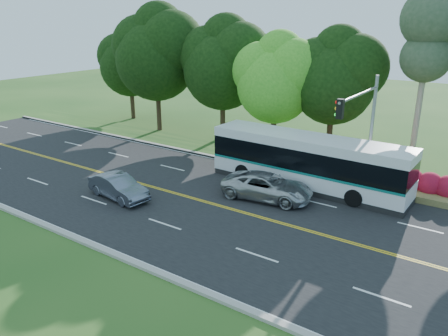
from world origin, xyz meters
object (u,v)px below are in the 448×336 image
Objects in this scene: transit_bus at (307,162)px; suv at (267,187)px; sedan at (118,187)px; traffic_signal at (363,121)px.

suv is at bearing -108.96° from transit_bus.
sedan is at bearing 115.91° from suv.
sedan is 8.73m from suv.
transit_bus is (-3.16, 0.09, -3.04)m from traffic_signal.
transit_bus is 11.54m from sedan.
sedan is (-11.52, -7.81, -3.96)m from traffic_signal.
traffic_signal is 14.47m from sedan.
traffic_signal is at bearing -63.57° from suv.
traffic_signal reaches higher than suv.
sedan is (-8.36, -7.90, -0.91)m from transit_bus.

